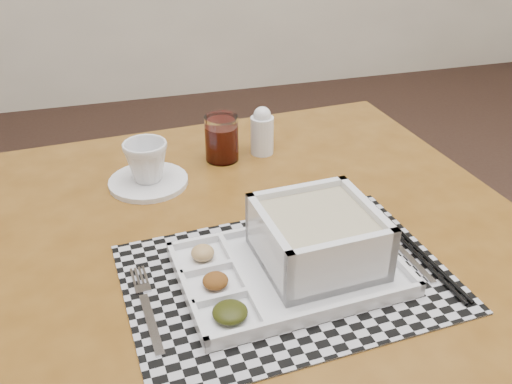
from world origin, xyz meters
TOP-DOWN VIEW (x-y plane):
  - dining_table at (-0.15, -0.05)m, footprint 1.01×1.01m
  - placemat at (-0.13, -0.16)m, footprint 0.49×0.36m
  - serving_tray at (-0.10, -0.15)m, footprint 0.33×0.24m
  - fork at (-0.34, -0.17)m, footprint 0.03×0.19m
  - spoon at (0.06, -0.10)m, footprint 0.04×0.18m
  - chopsticks at (0.08, -0.17)m, footprint 0.03×0.24m
  - saucer at (-0.30, 0.18)m, footprint 0.15×0.15m
  - cup at (-0.30, 0.18)m, footprint 0.10×0.10m
  - juice_glass at (-0.14, 0.24)m, footprint 0.07×0.07m
  - creamer_bottle at (-0.05, 0.25)m, footprint 0.05×0.05m

SIDE VIEW (x-z plane):
  - dining_table at x=-0.15m, z-range 0.28..0.99m
  - placemat at x=-0.13m, z-range 0.71..0.71m
  - fork at x=-0.34m, z-range 0.71..0.72m
  - saucer at x=-0.30m, z-range 0.71..0.72m
  - spoon at x=0.06m, z-range 0.71..0.72m
  - chopsticks at x=0.08m, z-range 0.71..0.72m
  - serving_tray at x=-0.10m, z-range 0.70..0.80m
  - juice_glass at x=-0.14m, z-range 0.71..0.80m
  - cup at x=-0.30m, z-range 0.72..0.80m
  - creamer_bottle at x=-0.05m, z-range 0.71..0.81m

